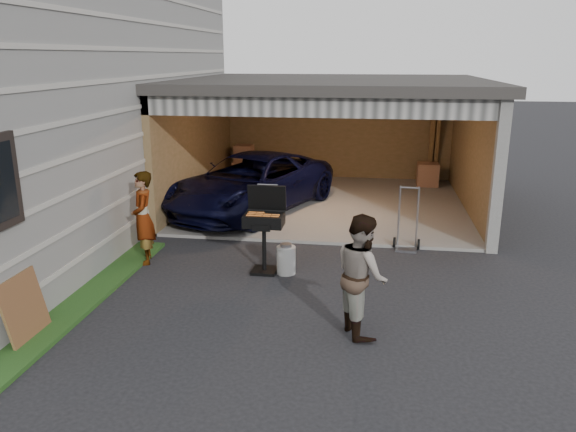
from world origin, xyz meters
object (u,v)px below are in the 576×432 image
Objects in this scene: woman at (143,218)px; hand_truck at (407,238)px; plywood_panel at (24,309)px; propane_tank at (286,260)px; bbq_grill at (264,223)px; man at (362,275)px; minivan at (251,186)px.

woman is 4.65m from hand_truck.
woman is at bearing -158.26° from hand_truck.
hand_truck is (4.81, 4.14, -0.19)m from plywood_panel.
plywood_panel reaches higher than propane_tank.
man is at bearing -49.51° from bbq_grill.
woman is at bearing -86.69° from minivan.
plywood_panel is (-1.51, -6.11, -0.21)m from minivan.
man is 4.16m from plywood_panel.
woman reaches higher than plywood_panel.
minivan reaches higher than plywood_panel.
plywood_panel is at bearing 79.03° from man.
plywood_panel is (-0.39, -2.80, -0.37)m from woman.
propane_tank is (1.32, -3.46, -0.40)m from minivan.
woman is 1.86× the size of plywood_panel.
woman is at bearing 82.07° from plywood_panel.
propane_tank is at bearing -138.21° from hand_truck.
hand_truck is at bearing 31.72° from bbq_grill.
propane_tank is (2.44, -0.15, -0.56)m from woman.
woman is (-1.12, -3.31, 0.16)m from minivan.
man is 1.84× the size of plywood_panel.
woman is 2.85m from plywood_panel.
bbq_grill is 0.70m from propane_tank.
bbq_grill is 1.19× the size of hand_truck.
woman is 3.45× the size of propane_tank.
bbq_grill is 1.65× the size of plywood_panel.
man is 2.27m from propane_tank.
man is at bearing 39.73° from woman.
bbq_grill is (-1.59, 1.86, 0.05)m from man.
bbq_grill is at bearing 173.37° from propane_tank.
bbq_grill reaches higher than propane_tank.
minivan is 3.56m from bbq_grill.
plywood_panel is 6.34m from hand_truck.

